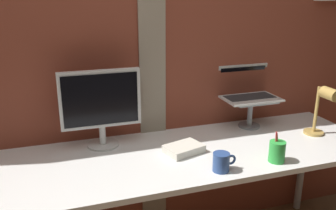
# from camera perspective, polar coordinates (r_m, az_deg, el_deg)

# --- Properties ---
(brick_wall_back) EXTENTS (3.46, 0.16, 2.40)m
(brick_wall_back) POSITION_cam_1_polar(r_m,az_deg,el_deg) (2.17, -5.24, 6.90)
(brick_wall_back) COLOR brown
(brick_wall_back) RESTS_ON ground_plane
(desk) EXTENTS (2.37, 0.71, 0.76)m
(desk) POSITION_cam_1_polar(r_m,az_deg,el_deg) (1.99, 0.92, -9.48)
(desk) COLOR white
(desk) RESTS_ON ground_plane
(monitor) EXTENTS (0.45, 0.18, 0.44)m
(monitor) POSITION_cam_1_polar(r_m,az_deg,el_deg) (2.00, -10.74, 0.35)
(monitor) COLOR silver
(monitor) RESTS_ON desk
(laptop_stand) EXTENTS (0.28, 0.22, 0.19)m
(laptop_stand) POSITION_cam_1_polar(r_m,az_deg,el_deg) (2.36, 13.05, -0.51)
(laptop_stand) COLOR gray
(laptop_stand) RESTS_ON desk
(laptop) EXTENTS (0.36, 0.29, 0.21)m
(laptop) POSITION_cam_1_polar(r_m,az_deg,el_deg) (2.38, 12.42, 2.55)
(laptop) COLOR silver
(laptop) RESTS_ON laptop_stand
(desk_lamp) EXTENTS (0.12, 0.20, 0.32)m
(desk_lamp) POSITION_cam_1_polar(r_m,az_deg,el_deg) (2.30, 23.67, -0.23)
(desk_lamp) COLOR tan
(desk_lamp) RESTS_ON desk
(pen_cup) EXTENTS (0.08, 0.08, 0.17)m
(pen_cup) POSITION_cam_1_polar(r_m,az_deg,el_deg) (1.94, 17.07, -7.14)
(pen_cup) COLOR green
(pen_cup) RESTS_ON desk
(coffee_mug) EXTENTS (0.12, 0.08, 0.09)m
(coffee_mug) POSITION_cam_1_polar(r_m,az_deg,el_deg) (1.79, 8.59, -9.02)
(coffee_mug) COLOR #2D4C8C
(coffee_mug) RESTS_ON desk
(paper_clutter_stack) EXTENTS (0.23, 0.19, 0.04)m
(paper_clutter_stack) POSITION_cam_1_polar(r_m,az_deg,el_deg) (1.97, 2.56, -7.04)
(paper_clutter_stack) COLOR silver
(paper_clutter_stack) RESTS_ON desk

